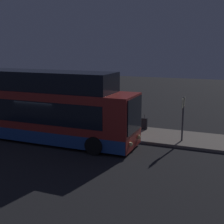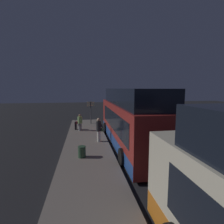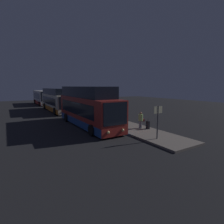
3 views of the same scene
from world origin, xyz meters
name	(u,v)px [view 2 (image 2 of 3)]	position (x,y,z in m)	size (l,w,h in m)	color
ground	(130,144)	(0.00, 0.00, 0.00)	(80.00, 80.00, 0.00)	#232326
platform	(87,146)	(0.00, 3.19, 0.08)	(20.00, 3.19, 0.16)	slate
bus_lead	(129,121)	(-0.12, 0.14, 1.81)	(11.04, 2.79, 4.10)	maroon
passenger_boarding	(99,129)	(0.61, 2.28, 1.12)	(0.57, 0.63, 1.78)	silver
passenger_waiting	(80,122)	(4.25, 3.74, 0.98)	(0.48, 0.64, 1.57)	gray
suitcase	(76,126)	(4.80, 4.15, 0.53)	(0.36, 0.19, 0.99)	black
sign_post	(91,109)	(7.52, 2.57, 1.82)	(0.10, 0.84, 2.54)	#4C4C51
trash_bin	(82,152)	(-2.26, 3.52, 0.48)	(0.44, 0.44, 0.65)	#2D4C33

